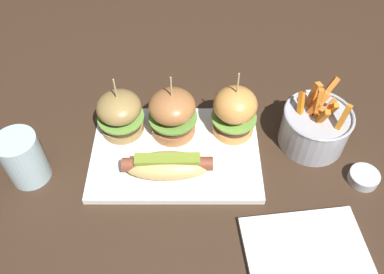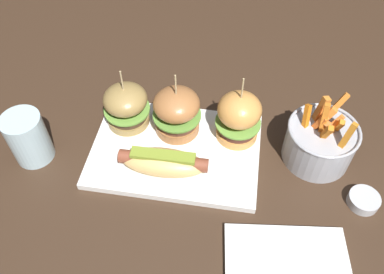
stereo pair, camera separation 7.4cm
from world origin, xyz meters
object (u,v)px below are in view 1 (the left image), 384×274
Objects in this scene: slider_center at (172,114)px; water_glass at (23,159)px; hot_dog at (167,165)px; fries_bucket at (315,127)px; slider_left at (120,114)px; platter_main at (175,152)px; slider_right at (234,112)px; sauce_ramekin at (364,177)px; side_plate at (311,269)px.

slider_center is 1.38× the size of water_glass.
fries_bucket is (0.28, 0.09, 0.01)m from hot_dog.
slider_center is (0.10, -0.00, 0.00)m from slider_left.
slider_right is at bearing 24.87° from platter_main.
sauce_ramekin is 0.28× the size of side_plate.
platter_main is at bearing 10.01° from water_glass.
slider_center is 0.12m from slider_right.
slider_right reaches higher than hot_dog.
slider_center reaches higher than slider_left.
platter_main is 0.27m from fries_bucket.
slider_center is 0.28m from water_glass.
slider_center is 0.37m from sauce_ramekin.
slider_left reaches higher than sauce_ramekin.
side_plate is (0.33, -0.28, -0.05)m from slider_left.
hot_dog is 1.58× the size of water_glass.
fries_bucket reaches higher than sauce_ramekin.
slider_center reaches higher than platter_main.
fries_bucket is 0.69× the size of side_plate.
slider_center is 0.72× the size of side_plate.
water_glass is at bearing -165.34° from slider_right.
slider_right is (0.12, 0.00, 0.00)m from slider_center.
water_glass is (-0.16, -0.10, -0.01)m from slider_left.
slider_center is at bearing 128.77° from side_plate.
hot_dog is 0.36m from sauce_ramekin.
slider_left is 0.90× the size of slider_right.
hot_dog is 0.26m from water_glass.
fries_bucket is 2.48× the size of sauce_ramekin.
platter_main is at bearing -83.96° from slider_center.
side_plate is (0.11, -0.28, -0.06)m from slider_right.
hot_dog is 0.29m from fries_bucket.
hot_dog reaches higher than sauce_ramekin.
side_plate is at bearing -46.30° from platter_main.
slider_center is at bearing 162.73° from sauce_ramekin.
slider_center reaches higher than hot_dog.
water_glass is at bearing -171.35° from fries_bucket.
slider_left is at bearing 176.90° from fries_bucket.
water_glass is (-0.54, -0.08, 0.01)m from fries_bucket.
hot_dog is at bearing -93.75° from slider_center.
slider_right is 2.71× the size of sauce_ramekin.
platter_main is at bearing 133.70° from side_plate.
water_glass is at bearing -147.74° from slider_left.
hot_dog is 1.22× the size of slider_left.
platter_main is 0.13m from slider_left.
slider_right is 0.31m from side_plate.
water_glass is (-0.26, -0.10, -0.01)m from slider_center.
slider_left reaches higher than fries_bucket.
fries_bucket is (0.37, -0.02, -0.02)m from slider_left.
platter_main is 0.06m from hot_dog.
sauce_ramekin is at bearing -1.23° from hot_dog.
fries_bucket is at bearing 79.67° from side_plate.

